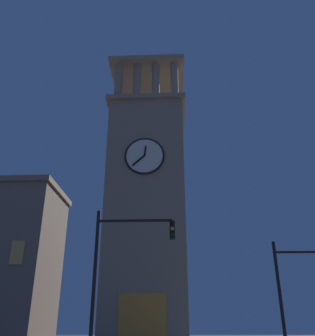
# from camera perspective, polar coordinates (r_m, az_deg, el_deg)

# --- Properties ---
(clocktower) EXTENTS (6.74, 8.16, 26.98)m
(clocktower) POSITION_cam_1_polar(r_m,az_deg,el_deg) (30.98, -1.58, -7.43)
(clocktower) COLOR gray
(clocktower) RESTS_ON ground_plane
(traffic_signal_near) EXTENTS (3.34, 0.41, 6.46)m
(traffic_signal_near) POSITION_cam_1_polar(r_m,az_deg,el_deg) (15.43, -5.97, -14.59)
(traffic_signal_near) COLOR black
(traffic_signal_near) RESTS_ON ground_plane
(traffic_signal_mid) EXTENTS (4.41, 0.41, 5.74)m
(traffic_signal_mid) POSITION_cam_1_polar(r_m,az_deg,el_deg) (19.41, 22.55, -16.01)
(traffic_signal_mid) COLOR black
(traffic_signal_mid) RESTS_ON ground_plane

